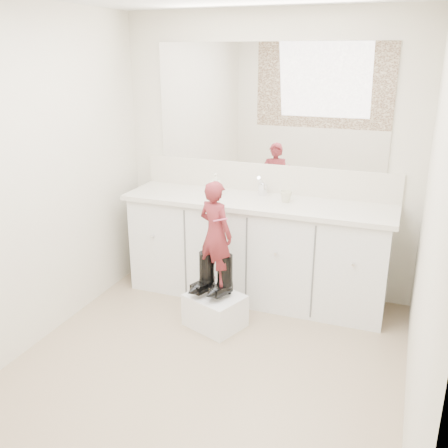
% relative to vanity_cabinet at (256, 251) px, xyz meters
% --- Properties ---
extents(floor, '(3.00, 3.00, 0.00)m').
position_rel_vanity_cabinet_xyz_m(floor, '(0.00, -1.23, -0.42)').
color(floor, '#968362').
rests_on(floor, ground).
extents(wall_back, '(2.60, 0.00, 2.60)m').
position_rel_vanity_cabinet_xyz_m(wall_back, '(0.00, 0.27, 0.77)').
color(wall_back, beige).
rests_on(wall_back, floor).
extents(wall_front, '(2.60, 0.00, 2.60)m').
position_rel_vanity_cabinet_xyz_m(wall_front, '(0.00, -2.73, 0.77)').
color(wall_front, beige).
rests_on(wall_front, floor).
extents(wall_left, '(0.00, 3.00, 3.00)m').
position_rel_vanity_cabinet_xyz_m(wall_left, '(-1.30, -1.23, 0.78)').
color(wall_left, beige).
rests_on(wall_left, floor).
extents(wall_right, '(0.00, 3.00, 3.00)m').
position_rel_vanity_cabinet_xyz_m(wall_right, '(1.30, -1.23, 0.78)').
color(wall_right, beige).
rests_on(wall_right, floor).
extents(vanity_cabinet, '(2.20, 0.55, 0.85)m').
position_rel_vanity_cabinet_xyz_m(vanity_cabinet, '(0.00, 0.00, 0.00)').
color(vanity_cabinet, silver).
rests_on(vanity_cabinet, floor).
extents(countertop, '(2.28, 0.58, 0.04)m').
position_rel_vanity_cabinet_xyz_m(countertop, '(0.00, -0.01, 0.45)').
color(countertop, beige).
rests_on(countertop, vanity_cabinet).
extents(backsplash, '(2.28, 0.03, 0.25)m').
position_rel_vanity_cabinet_xyz_m(backsplash, '(0.00, 0.26, 0.59)').
color(backsplash, beige).
rests_on(backsplash, countertop).
extents(mirror, '(2.00, 0.02, 1.00)m').
position_rel_vanity_cabinet_xyz_m(mirror, '(0.00, 0.26, 1.22)').
color(mirror, white).
rests_on(mirror, wall_back).
extents(dot_panel, '(2.00, 0.01, 1.20)m').
position_rel_vanity_cabinet_xyz_m(dot_panel, '(0.00, -2.71, 1.22)').
color(dot_panel, '#472819').
rests_on(dot_panel, wall_front).
extents(faucet, '(0.08, 0.08, 0.10)m').
position_rel_vanity_cabinet_xyz_m(faucet, '(0.00, 0.15, 0.52)').
color(faucet, silver).
rests_on(faucet, countertop).
extents(cup, '(0.11, 0.11, 0.09)m').
position_rel_vanity_cabinet_xyz_m(cup, '(0.24, 0.02, 0.51)').
color(cup, beige).
rests_on(cup, countertop).
extents(soap_bottle, '(0.09, 0.10, 0.18)m').
position_rel_vanity_cabinet_xyz_m(soap_bottle, '(-0.39, 0.03, 0.56)').
color(soap_bottle, white).
rests_on(soap_bottle, countertop).
extents(step_stool, '(0.51, 0.47, 0.26)m').
position_rel_vanity_cabinet_xyz_m(step_stool, '(-0.14, -0.61, -0.29)').
color(step_stool, white).
rests_on(step_stool, floor).
extents(boot_left, '(0.20, 0.26, 0.34)m').
position_rel_vanity_cabinet_xyz_m(boot_left, '(-0.22, -0.59, 0.01)').
color(boot_left, black).
rests_on(boot_left, step_stool).
extents(boot_right, '(0.20, 0.26, 0.34)m').
position_rel_vanity_cabinet_xyz_m(boot_right, '(-0.07, -0.59, 0.01)').
color(boot_right, black).
rests_on(boot_right, step_stool).
extents(toddler, '(0.35, 0.29, 0.81)m').
position_rel_vanity_cabinet_xyz_m(toddler, '(-0.14, -0.59, 0.34)').
color(toddler, '#AD353B').
rests_on(toddler, step_stool).
extents(toothbrush, '(0.13, 0.06, 0.06)m').
position_rel_vanity_cabinet_xyz_m(toothbrush, '(-0.07, -0.67, 0.49)').
color(toothbrush, '#DB5583').
rests_on(toothbrush, toddler).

